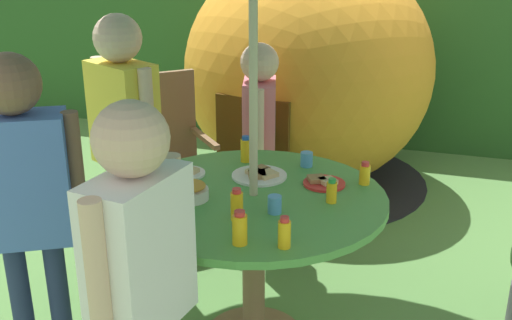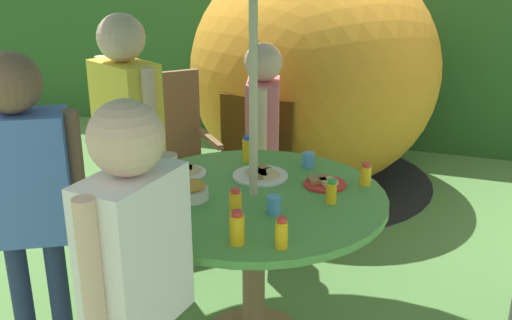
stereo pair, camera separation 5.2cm
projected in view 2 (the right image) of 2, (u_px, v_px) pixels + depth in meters
hedge_backdrop at (370, 48)px, 5.57m from camera, size 9.00×0.70×1.64m
garden_table at (254, 226)px, 2.68m from camera, size 1.15×1.15×0.75m
wooden_chair at (171, 151)px, 3.73m from camera, size 0.63×0.62×1.03m
dome_tent at (314, 72)px, 4.47m from camera, size 2.15×2.15×1.72m
child_in_pink_shirt at (263, 123)px, 3.46m from camera, size 0.26×0.41×1.25m
child_in_yellow_shirt at (127, 114)px, 3.20m from camera, size 0.44×0.35×1.44m
child_in_blue_shirt at (24, 178)px, 2.43m from camera, size 0.42×0.35×1.40m
child_in_white_shirt at (135, 252)px, 1.92m from camera, size 0.25×0.46×1.36m
snack_bowl at (191, 190)px, 2.58m from camera, size 0.15×0.15×0.08m
plate_near_left at (261, 175)px, 2.82m from camera, size 0.26×0.26×0.03m
plate_center_front at (187, 171)px, 2.85m from camera, size 0.18×0.18×0.03m
plate_mid_left at (324, 183)px, 2.73m from camera, size 0.19×0.19×0.03m
juice_bottle_near_right at (366, 175)px, 2.72m from camera, size 0.05×0.05×0.11m
juice_bottle_far_left at (282, 233)px, 2.17m from camera, size 0.05×0.05×0.12m
juice_bottle_far_right at (158, 219)px, 2.27m from camera, size 0.06×0.06×0.13m
juice_bottle_center_back at (237, 228)px, 2.20m from camera, size 0.06×0.06×0.13m
juice_bottle_mid_right at (247, 150)px, 2.99m from camera, size 0.05×0.05×0.13m
juice_bottle_front_edge at (331, 192)px, 2.53m from camera, size 0.04×0.04×0.11m
juice_bottle_back_edge at (235, 205)px, 2.39m from camera, size 0.05×0.05×0.13m
cup_near at (308, 160)px, 2.93m from camera, size 0.06×0.06×0.07m
cup_far at (274, 205)px, 2.45m from camera, size 0.06×0.06×0.07m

